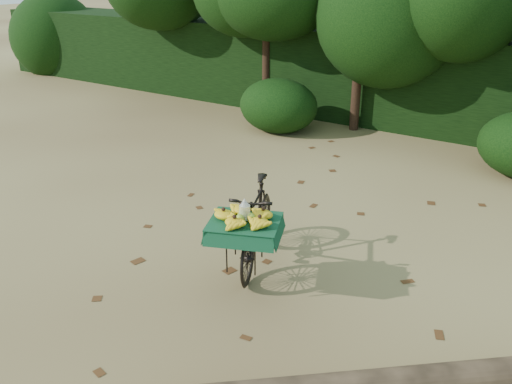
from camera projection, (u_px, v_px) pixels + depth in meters
The scene contains 6 objects.
ground at pixel (305, 268), 5.87m from camera, with size 80.00×80.00×0.00m, color tan.
vendor_bicycle at pixel (256, 223), 5.80m from camera, with size 1.14×1.74×0.94m.
hedge_backdrop at pixel (467, 85), 10.34m from camera, with size 26.00×1.80×1.80m, color black.
tree_row at pixel (427, 27), 9.63m from camera, with size 14.50×2.00×4.00m, color black, non-canonical shape.
bush_clumps at pixel (463, 138), 8.73m from camera, with size 8.80×1.70×0.90m, color black, non-canonical shape.
leaf_litter at pixel (332, 244), 6.36m from camera, with size 7.00×7.30×0.01m, color #4D2C14, non-canonical shape.
Camera 1 is at (2.38, -4.52, 3.05)m, focal length 38.00 mm.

